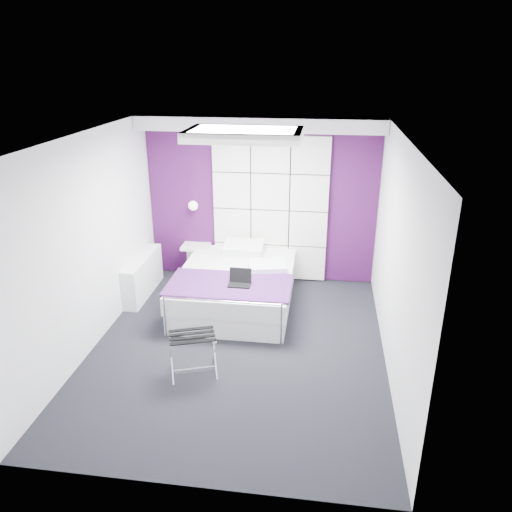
{
  "coord_description": "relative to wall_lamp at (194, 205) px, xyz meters",
  "views": [
    {
      "loc": [
        0.96,
        -5.29,
        3.41
      ],
      "look_at": [
        0.18,
        0.35,
        1.11
      ],
      "focal_mm": 35.0,
      "sensor_mm": 36.0,
      "label": 1
    }
  ],
  "objects": [
    {
      "name": "nightstand",
      "position": [
        0.01,
        -0.04,
        -0.68
      ],
      "size": [
        0.44,
        0.34,
        0.05
      ],
      "primitive_type": "cube",
      "color": "white",
      "rests_on": "wall_back"
    },
    {
      "name": "accent_wall",
      "position": [
        1.05,
        0.13,
        0.08
      ],
      "size": [
        3.58,
        0.02,
        2.58
      ],
      "primitive_type": "cube",
      "color": "#3E0E40",
      "rests_on": "wall_back"
    },
    {
      "name": "skylight",
      "position": [
        1.05,
        -1.46,
        1.33
      ],
      "size": [
        1.36,
        0.86,
        0.12
      ],
      "primitive_type": null,
      "color": "white",
      "rests_on": "ceiling"
    },
    {
      "name": "wall_left",
      "position": [
        -0.75,
        -2.06,
        0.08
      ],
      "size": [
        0.0,
        4.4,
        4.4
      ],
      "primitive_type": "plane",
      "rotation": [
        1.57,
        0.0,
        1.57
      ],
      "color": "white",
      "rests_on": "floor"
    },
    {
      "name": "wall_lamp",
      "position": [
        0.0,
        0.0,
        0.0
      ],
      "size": [
        0.15,
        0.15,
        0.15
      ],
      "primitive_type": "sphere",
      "color": "white",
      "rests_on": "wall_back"
    },
    {
      "name": "ceiling",
      "position": [
        1.05,
        -2.06,
        1.38
      ],
      "size": [
        4.4,
        4.4,
        0.0
      ],
      "primitive_type": "plane",
      "rotation": [
        3.14,
        0.0,
        0.0
      ],
      "color": "white",
      "rests_on": "wall_back"
    },
    {
      "name": "laptop",
      "position": [
        0.97,
        -1.4,
        -0.6
      ],
      "size": [
        0.3,
        0.21,
        0.22
      ],
      "rotation": [
        0.0,
        0.0,
        -0.02
      ],
      "color": "black",
      "rests_on": "bed"
    },
    {
      "name": "radiator",
      "position": [
        -0.64,
        -0.76,
        -0.92
      ],
      "size": [
        0.22,
        1.2,
        0.6
      ],
      "primitive_type": "cube",
      "color": "white",
      "rests_on": "floor"
    },
    {
      "name": "wall_right",
      "position": [
        2.85,
        -2.06,
        0.08
      ],
      "size": [
        0.0,
        4.4,
        4.4
      ],
      "primitive_type": "plane",
      "rotation": [
        1.57,
        0.0,
        -1.57
      ],
      "color": "white",
      "rests_on": "floor"
    },
    {
      "name": "bed",
      "position": [
        0.83,
        -0.92,
        -0.92
      ],
      "size": [
        1.66,
        2.0,
        0.7
      ],
      "color": "white",
      "rests_on": "floor"
    },
    {
      "name": "luggage_rack",
      "position": [
        0.64,
        -2.66,
        -0.97
      ],
      "size": [
        0.51,
        0.37,
        0.5
      ],
      "rotation": [
        0.0,
        0.0,
        0.34
      ],
      "color": "silver",
      "rests_on": "floor"
    },
    {
      "name": "wall_back",
      "position": [
        1.05,
        0.14,
        0.08
      ],
      "size": [
        3.6,
        0.0,
        3.6
      ],
      "primitive_type": "plane",
      "rotation": [
        1.57,
        0.0,
        0.0
      ],
      "color": "white",
      "rests_on": "floor"
    },
    {
      "name": "headboard",
      "position": [
        1.2,
        0.08,
        -0.05
      ],
      "size": [
        1.8,
        0.08,
        2.3
      ],
      "primitive_type": null,
      "color": "silver",
      "rests_on": "wall_back"
    },
    {
      "name": "floor",
      "position": [
        1.05,
        -2.06,
        -1.22
      ],
      "size": [
        4.4,
        4.4,
        0.0
      ],
      "primitive_type": "plane",
      "color": "black",
      "rests_on": "ground"
    },
    {
      "name": "soffit",
      "position": [
        1.05,
        -0.11,
        1.28
      ],
      "size": [
        3.58,
        0.5,
        0.2
      ],
      "primitive_type": "cube",
      "color": "white",
      "rests_on": "wall_back"
    }
  ]
}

